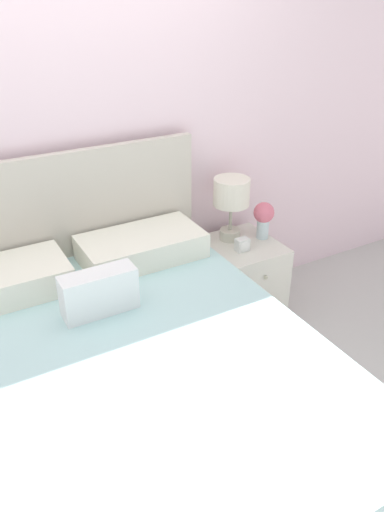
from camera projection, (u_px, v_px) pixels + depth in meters
The scene contains 7 objects.
ground_plane at pixel (75, 341), 3.10m from camera, with size 12.00×12.00×0.00m, color #BCB7B2.
wall_back at pixel (41, 130), 2.52m from camera, with size 8.00×0.06×2.60m.
bed at pixel (130, 396), 2.24m from camera, with size 1.61×1.98×1.20m.
nightstand at pixel (241, 280), 3.23m from camera, with size 0.42×0.49×0.53m.
table_lamp at pixel (231, 197), 3.02m from camera, with size 0.22×0.22×0.40m.
flower_vase at pixel (264, 217), 3.11m from camera, with size 0.13×0.13×0.24m.
alarm_clock at pixel (242, 245), 3.01m from camera, with size 0.08×0.06×0.08m.
Camera 1 is at (-0.57, -2.49, 1.97)m, focal length 35.00 mm.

